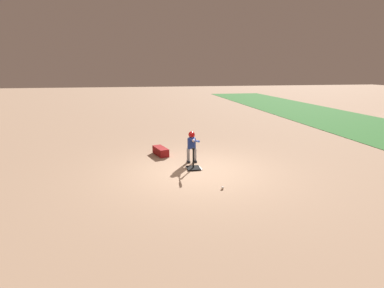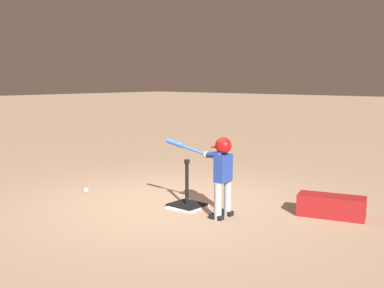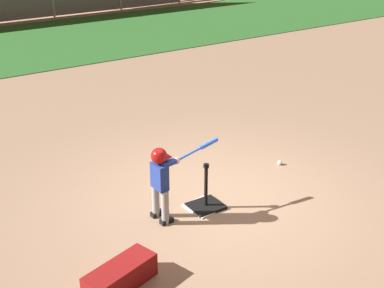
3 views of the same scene
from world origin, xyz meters
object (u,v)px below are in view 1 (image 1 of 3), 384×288
object	(u,v)px
batting_tee	(193,166)
batter_child	(192,143)
equipment_bag	(161,151)
baseball	(222,188)

from	to	relation	value
batting_tee	batter_child	distance (m)	0.85
batting_tee	equipment_bag	bearing A→B (deg)	-153.36
batting_tee	baseball	xyz separation A→B (m)	(1.74, 0.43, -0.05)
batter_child	baseball	xyz separation A→B (m)	(2.37, 0.36, -0.62)
batter_child	baseball	world-z (taller)	batter_child
equipment_bag	batting_tee	bearing A→B (deg)	9.86
batting_tee	batter_child	bearing A→B (deg)	173.37
batting_tee	batter_child	world-z (taller)	batter_child
baseball	batter_child	bearing A→B (deg)	-171.39
batting_tee	batter_child	size ratio (longest dim) A/B	0.64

